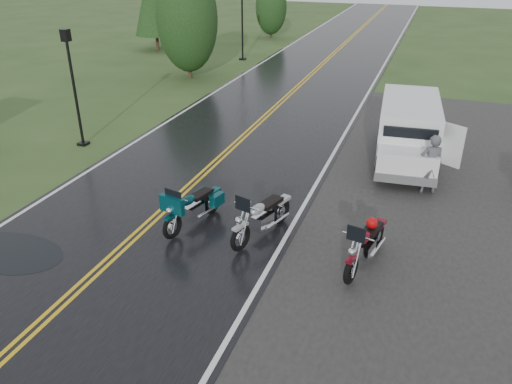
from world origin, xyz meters
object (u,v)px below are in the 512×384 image
van_white (381,148)px  lamp_post_far_left (242,22)px  lamp_post_near_left (74,89)px  motorcycle_silver (240,228)px  person_at_van (431,165)px  motorcycle_teal (172,217)px  motorcycle_red (352,259)px

van_white → lamp_post_far_left: (-11.01, 16.16, 1.33)m
lamp_post_far_left → lamp_post_near_left: bearing=-90.7°
motorcycle_silver → person_at_van: bearing=67.5°
motorcycle_teal → motorcycle_silver: (1.88, 0.06, 0.03)m
motorcycle_red → van_white: bearing=103.4°
van_white → motorcycle_red: bearing=-93.1°
motorcycle_silver → person_at_van: 6.67m
lamp_post_far_left → motorcycle_silver: bearing=-69.2°
motorcycle_silver → lamp_post_near_left: bearing=167.0°
lamp_post_near_left → lamp_post_far_left: bearing=89.3°
motorcycle_teal → van_white: bearing=64.8°
motorcycle_teal → van_white: van_white is taller
person_at_van → lamp_post_near_left: (-12.77, -0.12, 1.25)m
motorcycle_silver → van_white: 6.32m
motorcycle_silver → person_at_van: size_ratio=1.29×
motorcycle_red → motorcycle_silver: bearing=-176.2°
motorcycle_red → van_white: (-0.13, 6.12, 0.38)m
motorcycle_teal → lamp_post_far_left: 22.89m
motorcycle_silver → lamp_post_far_left: lamp_post_far_left is taller
lamp_post_near_left → lamp_post_far_left: (0.19, 16.86, 0.22)m
motorcycle_silver → lamp_post_far_left: size_ratio=0.51×
van_white → lamp_post_near_left: lamp_post_near_left is taller
motorcycle_teal → lamp_post_far_left: (-6.41, 21.91, 1.72)m
motorcycle_red → lamp_post_near_left: 12.64m
lamp_post_near_left → van_white: bearing=3.6°
motorcycle_teal → motorcycle_silver: bearing=15.1°
person_at_van → lamp_post_far_left: 20.99m
person_at_van → lamp_post_near_left: bearing=-17.1°
lamp_post_near_left → lamp_post_far_left: 16.87m
motorcycle_teal → lamp_post_near_left: (-6.61, 5.04, 1.51)m
lamp_post_near_left → motorcycle_silver: bearing=-30.4°
motorcycle_silver → van_white: van_white is taller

